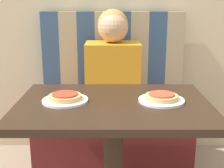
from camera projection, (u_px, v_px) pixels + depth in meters
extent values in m
cube|color=#5B1919|center=(112.00, 139.00, 2.32)|extent=(1.08, 0.58, 0.43)
cube|color=navy|center=(51.00, 58.00, 2.41)|extent=(0.13, 0.08, 0.70)
cube|color=tan|center=(68.00, 58.00, 2.41)|extent=(0.13, 0.08, 0.70)
cube|color=navy|center=(86.00, 58.00, 2.41)|extent=(0.13, 0.08, 0.70)
cube|color=tan|center=(103.00, 58.00, 2.41)|extent=(0.13, 0.08, 0.70)
cube|color=navy|center=(120.00, 58.00, 2.41)|extent=(0.13, 0.08, 0.70)
cube|color=tan|center=(138.00, 58.00, 2.41)|extent=(0.13, 0.08, 0.70)
cube|color=navy|center=(155.00, 58.00, 2.41)|extent=(0.13, 0.08, 0.70)
cube|color=tan|center=(172.00, 58.00, 2.41)|extent=(0.13, 0.08, 0.70)
cube|color=black|center=(112.00, 106.00, 1.53)|extent=(0.95, 0.67, 0.03)
cube|color=orange|center=(112.00, 78.00, 2.19)|extent=(0.38, 0.26, 0.50)
sphere|color=tan|center=(112.00, 28.00, 2.10)|extent=(0.20, 0.20, 0.20)
sphere|color=#AD8447|center=(112.00, 24.00, 2.12)|extent=(0.21, 0.21, 0.21)
cylinder|color=white|center=(64.00, 100.00, 1.54)|extent=(0.23, 0.23, 0.01)
cylinder|color=white|center=(160.00, 100.00, 1.54)|extent=(0.23, 0.23, 0.01)
cylinder|color=tan|center=(64.00, 97.00, 1.53)|extent=(0.16, 0.16, 0.02)
cylinder|color=#B73823|center=(64.00, 94.00, 1.53)|extent=(0.13, 0.13, 0.01)
cylinder|color=tan|center=(160.00, 97.00, 1.53)|extent=(0.16, 0.16, 0.02)
cylinder|color=#AD472D|center=(161.00, 94.00, 1.53)|extent=(0.13, 0.13, 0.01)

